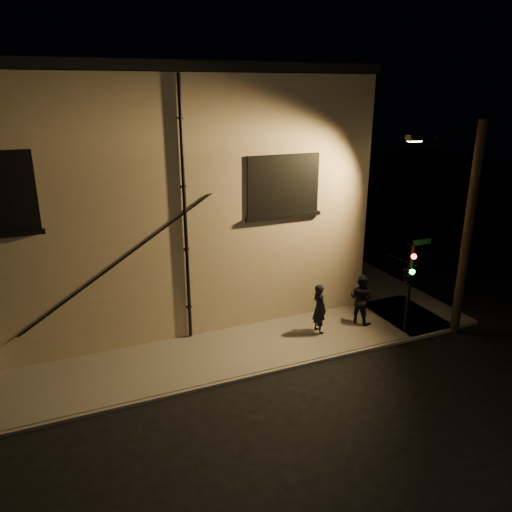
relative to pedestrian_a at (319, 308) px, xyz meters
name	(u,v)px	position (x,y,z in m)	size (l,w,h in m)	color
ground	(276,371)	(-2.32, -1.54, -0.99)	(90.00, 90.00, 0.00)	black
sidewalk	(256,307)	(-1.10, 2.84, -0.93)	(21.00, 16.00, 0.12)	#635F59
building	(116,182)	(-5.32, 7.45, 3.42)	(16.20, 12.23, 8.80)	#C1AC8A
pedestrian_a	(319,308)	(0.00, 0.00, 0.00)	(0.63, 0.42, 1.73)	black
pedestrian_b	(361,299)	(1.72, 0.07, 0.02)	(0.87, 0.68, 1.78)	black
traffic_signal	(408,274)	(2.51, -1.28, 1.32)	(1.24, 1.92, 3.26)	black
streetlamp_pole	(465,226)	(4.37, -1.58, 2.81)	(2.02, 1.39, 7.15)	black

